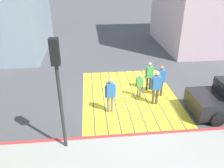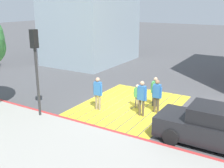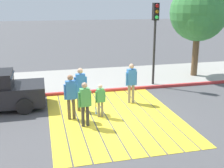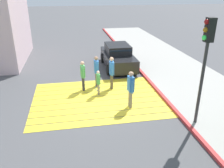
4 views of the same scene
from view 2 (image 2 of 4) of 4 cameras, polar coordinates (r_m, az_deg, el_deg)
name	(u,v)px [view 2 (image 2 of 4)]	position (r m, az deg, el deg)	size (l,w,h in m)	color
ground_plane	(129,106)	(14.79, 3.70, -4.60)	(120.00, 120.00, 0.00)	#4C4C4F
crosswalk_stripes	(129,106)	(14.79, 3.70, -4.58)	(6.40, 4.90, 0.01)	yellow
sidewalk_west	(60,151)	(10.60, -10.89, -13.72)	(4.80, 40.00, 0.12)	#9E9B93
curb_painted	(96,127)	(12.21, -3.47, -9.09)	(0.16, 40.00, 0.13)	#BC3333
car_parked_near_curb	(213,127)	(11.38, 20.47, -8.49)	(2.00, 4.31, 1.57)	black
traffic_light_corner	(36,56)	(12.96, -15.76, 5.71)	(0.39, 0.28, 4.24)	#2D2D2D
pedestrian_adult_lead	(142,96)	(13.20, 6.29, -2.52)	(0.24, 0.52, 1.79)	brown
pedestrian_adult_trailing	(98,91)	(13.89, -3.01, -1.54)	(0.26, 0.51, 1.76)	gray
pedestrian_adult_side	(155,90)	(14.55, 9.08, -1.19)	(0.24, 0.48, 1.63)	#333338
pedestrian_teen_behind	(157,94)	(13.71, 9.42, -2.06)	(0.23, 0.51, 1.74)	brown
pedestrian_child_with_racket	(137,95)	(14.25, 5.35, -2.32)	(0.28, 0.40, 1.31)	gray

